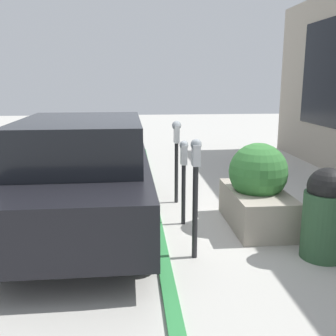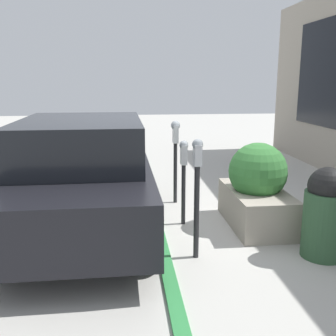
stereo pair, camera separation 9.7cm
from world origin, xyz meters
TOP-DOWN VIEW (x-y plane):
  - ground_plane at (0.00, 0.00)m, footprint 40.00×40.00m
  - curb_strip at (0.00, 0.08)m, footprint 13.50×0.16m
  - parking_meter_nearest at (-1.18, -0.33)m, footprint 0.16×0.14m
  - parking_meter_second at (0.03, -0.34)m, footprint 0.16×0.14m
  - parking_meter_middle at (1.15, -0.36)m, footprint 0.19×0.17m
  - planter_box at (-0.15, -1.46)m, footprint 1.57×0.89m
  - parked_car_front at (0.04, 1.18)m, footprint 4.68×2.01m
  - trash_bin at (-1.33, -1.96)m, footprint 0.55×0.55m

SIDE VIEW (x-z plane):
  - ground_plane at x=0.00m, z-range 0.00..0.00m
  - curb_strip at x=0.00m, z-range 0.00..0.04m
  - planter_box at x=-0.15m, z-range -0.09..1.22m
  - trash_bin at x=-1.33m, z-range 0.00..1.18m
  - parked_car_front at x=0.04m, z-range 0.02..1.71m
  - parking_meter_second at x=0.03m, z-range 0.25..1.59m
  - parking_meter_nearest at x=-1.18m, z-range 0.25..1.79m
  - parking_meter_middle at x=1.15m, z-range 0.33..1.85m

